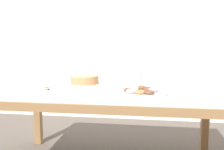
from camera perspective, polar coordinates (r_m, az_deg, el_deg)
The scene contains 8 objects.
wall_back at distance 3.52m, azimuth 3.32°, elevation 10.91°, with size 8.00×0.10×2.60m, color white.
dining_table at distance 2.08m, azimuth -0.13°, elevation -4.54°, with size 1.85×1.03×0.74m.
cake_chocolate_round at distance 2.10m, azimuth -6.26°, elevation -1.23°, with size 0.29×0.29×0.08m.
pastry_platter at distance 1.76m, azimuth 6.59°, elevation -3.81°, with size 0.38×0.38×0.04m.
plate_stack at distance 2.30m, azimuth 4.29°, elevation -0.38°, with size 0.21×0.21×0.08m.
tealight_near_cakes at distance 1.87m, azimuth -14.50°, elevation -3.44°, with size 0.04×0.04×0.04m.
tealight_left_edge at distance 2.49m, azimuth -9.64°, elevation -0.55°, with size 0.04×0.04×0.04m.
tealight_right_edge at distance 1.96m, azimuth -14.74°, elevation -2.91°, with size 0.04×0.04×0.04m.
Camera 1 is at (0.28, -2.01, 1.10)m, focal length 40.00 mm.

